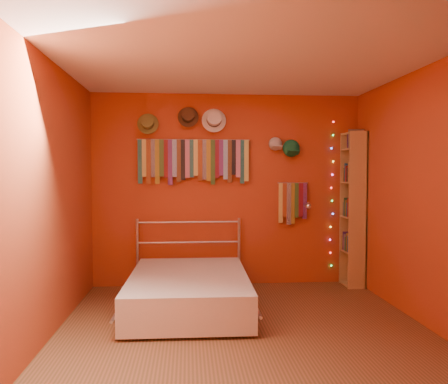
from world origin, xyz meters
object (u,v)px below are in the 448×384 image
object	(u,v)px
reading_lamp	(308,206)
bed	(189,290)
tie_rack	(194,159)
bookshelf	(356,208)

from	to	relation	value
reading_lamp	bed	world-z (taller)	reading_lamp
bed	tie_rack	bearing A→B (deg)	87.14
reading_lamp	bookshelf	size ratio (longest dim) A/B	0.16
bookshelf	tie_rack	bearing A→B (deg)	175.79
bookshelf	reading_lamp	bearing A→B (deg)	-177.98
tie_rack	bookshelf	xyz separation A→B (m)	(2.10, -0.15, -0.64)
reading_lamp	bed	size ratio (longest dim) A/B	0.17
tie_rack	reading_lamp	world-z (taller)	tie_rack
bookshelf	bed	xyz separation A→B (m)	(-2.17, -0.81, -0.81)
reading_lamp	bookshelf	world-z (taller)	bookshelf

